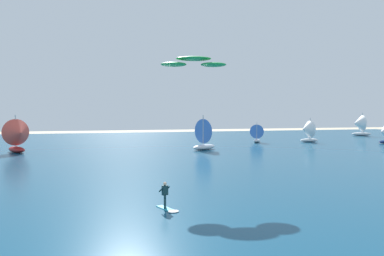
# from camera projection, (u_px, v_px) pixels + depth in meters

# --- Properties ---
(ocean) EXTENTS (160.00, 90.00, 0.10)m
(ocean) POSITION_uv_depth(u_px,v_px,m) (151.00, 150.00, 56.43)
(ocean) COLOR navy
(ocean) RESTS_ON ground
(kitesurfer) EXTENTS (1.30, 2.02, 1.67)m
(kitesurfer) POSITION_uv_depth(u_px,v_px,m) (167.00, 200.00, 22.09)
(kitesurfer) COLOR #26B2CC
(kitesurfer) RESTS_ON ocean
(kite) EXTENTS (6.06, 2.87, 0.88)m
(kite) POSITION_uv_depth(u_px,v_px,m) (194.00, 62.00, 31.56)
(kite) COLOR #198C3F
(sailboat_outermost) EXTENTS (4.87, 4.37, 5.42)m
(sailboat_outermost) POSITION_uv_depth(u_px,v_px,m) (207.00, 134.00, 56.06)
(sailboat_outermost) COLOR white
(sailboat_outermost) RESTS_ON ocean
(sailboat_mid_right) EXTENTS (4.95, 4.30, 5.61)m
(sailboat_mid_right) POSITION_uv_depth(u_px,v_px,m) (359.00, 125.00, 86.76)
(sailboat_mid_right) COLOR white
(sailboat_mid_right) RESTS_ON ocean
(sailboat_far_right) EXTENTS (3.24, 3.47, 3.85)m
(sailboat_far_right) POSITION_uv_depth(u_px,v_px,m) (257.00, 133.00, 69.42)
(sailboat_far_right) COLOR silver
(sailboat_far_right) RESTS_ON ocean
(sailboat_center_horizon) EXTENTS (4.07, 3.48, 4.70)m
(sailboat_center_horizon) POSITION_uv_depth(u_px,v_px,m) (307.00, 131.00, 69.16)
(sailboat_center_horizon) COLOR white
(sailboat_center_horizon) RESTS_ON ocean
(sailboat_heeled_over) EXTENTS (4.54, 4.95, 5.49)m
(sailboat_heeled_over) POSITION_uv_depth(u_px,v_px,m) (18.00, 136.00, 51.58)
(sailboat_heeled_over) COLOR maroon
(sailboat_heeled_over) RESTS_ON ocean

